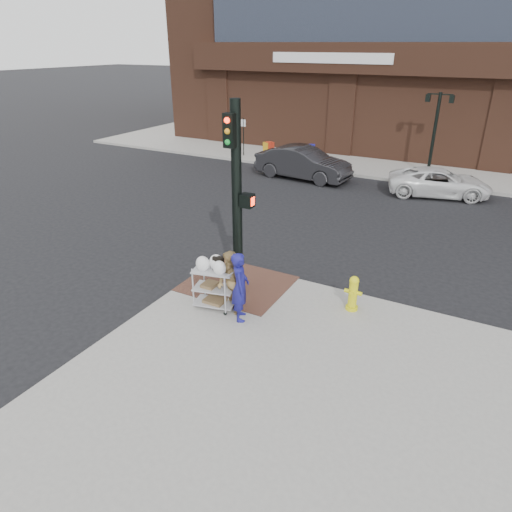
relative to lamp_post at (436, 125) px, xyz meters
The scene contains 14 objects.
ground 16.34m from the lamp_post, 97.13° to the right, with size 220.00×220.00×0.00m, color black.
brick_curb_ramp 15.52m from the lamp_post, 99.77° to the right, with size 2.80×2.40×0.01m, color #542F27.
lamp_post is the anchor object (origin of this frame).
parking_sign 10.64m from the lamp_post, behind, with size 0.05×0.05×2.20m, color black.
traffic_signal_pole 15.43m from the lamp_post, 99.24° to the right, with size 0.61×0.51×5.00m.
woman_blue 16.73m from the lamp_post, 95.60° to the right, with size 0.64×0.42×1.76m, color navy.
pedestrian_tan 16.61m from the lamp_post, 96.92° to the right, with size 0.79×0.61×1.62m, color #A3834C.
sedan_dark 6.85m from the lamp_post, 147.25° to the right, with size 1.70×4.87×1.61m, color black.
minivan_white 3.97m from the lamp_post, 73.19° to the right, with size 2.04×4.43×1.23m, color white.
utility_cart 16.71m from the lamp_post, 98.59° to the right, with size 1.13×0.79×1.42m.
fire_hydrant 15.02m from the lamp_post, 87.47° to the right, with size 0.44×0.31×0.94m.
newsbox_red 9.03m from the lamp_post, behind, with size 0.41×0.37×0.97m, color red.
newsbox_yellow 9.17m from the lamp_post, behind, with size 0.40×0.36×0.94m, color gold.
newsbox_blue 6.70m from the lamp_post, behind, with size 0.40×0.36×0.95m, color #1B1EB3.
Camera 1 is at (5.27, -8.80, 6.33)m, focal length 32.00 mm.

